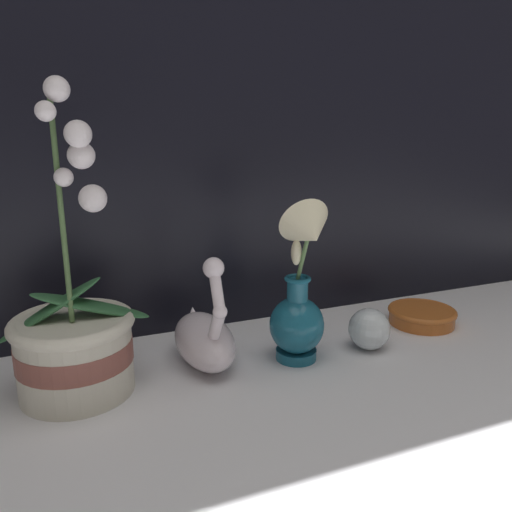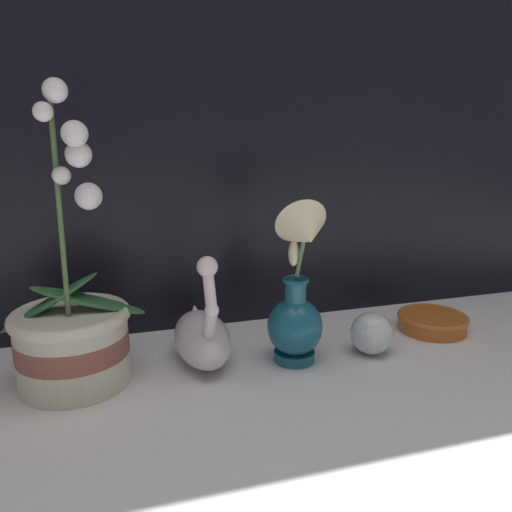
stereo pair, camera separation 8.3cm
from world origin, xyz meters
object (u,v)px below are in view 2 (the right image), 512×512
Objects in this scene: swan_figurine at (202,335)px; amber_dish at (433,321)px; glass_sphere at (372,333)px; orchid_potted_plant at (73,333)px; blue_vase at (298,303)px.

swan_figurine is 1.48× the size of amber_dish.
swan_figurine is 2.67× the size of glass_sphere.
orchid_potted_plant is 6.05× the size of glass_sphere.
blue_vase is (0.16, -0.06, 0.06)m from swan_figurine.
amber_dish is at bearing 19.25° from glass_sphere.
glass_sphere is at bearing -10.96° from swan_figurine.
orchid_potted_plant is at bearing -178.13° from amber_dish.
orchid_potted_plant is 1.61× the size of blue_vase.
amber_dish is at bearing 10.40° from blue_vase.
amber_dish is at bearing 0.30° from swan_figurine.
glass_sphere is (0.51, -0.04, -0.05)m from orchid_potted_plant.
glass_sphere is (0.30, -0.06, -0.01)m from swan_figurine.
orchid_potted_plant is 0.21m from swan_figurine.
swan_figurine is 0.31m from glass_sphere.
swan_figurine is (0.21, 0.02, -0.04)m from orchid_potted_plant.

